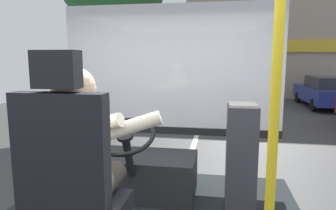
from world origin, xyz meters
TOP-DOWN VIEW (x-y plane):
  - ground at (0.00, 8.80)m, footprint 18.00×44.00m
  - driver_seat at (-0.20, -0.37)m, footprint 0.48×0.48m
  - bus_driver at (-0.20, -0.27)m, footprint 0.84×0.57m
  - steering_console at (-0.20, 0.96)m, footprint 1.10×0.97m
  - handrail_pole at (0.79, -0.46)m, footprint 0.04×0.04m
  - fare_box at (0.75, 0.75)m, footprint 0.25×0.28m
  - windshield_panel at (0.00, 1.62)m, footprint 2.50×0.08m
  - shop_building at (4.25, 16.64)m, footprint 10.96×5.36m
  - parked_car_blue at (5.03, 11.44)m, footprint 2.04×3.81m
  - parked_car_charcoal at (4.83, 17.92)m, footprint 1.78×3.90m

SIDE VIEW (x-z plane):
  - ground at x=0.00m, z-range -0.05..0.00m
  - parked_car_blue at x=5.03m, z-range 0.02..1.28m
  - parked_car_charcoal at x=4.83m, z-range 0.02..1.46m
  - steering_console at x=-0.20m, z-range 0.43..1.26m
  - fare_box at x=0.75m, z-range 0.62..1.60m
  - driver_seat at x=-0.20m, z-range 0.54..1.92m
  - bus_driver at x=-0.20m, z-range 1.05..1.83m
  - handrail_pole at x=0.79m, z-range 0.63..2.59m
  - windshield_panel at x=0.00m, z-range 0.93..2.41m
  - shop_building at x=4.25m, z-range 0.00..6.33m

